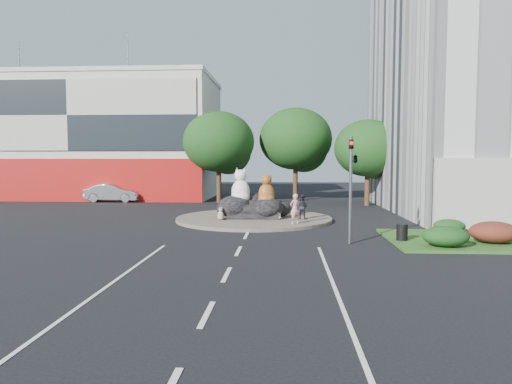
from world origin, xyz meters
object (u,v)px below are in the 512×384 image
cat_white (241,186)px  litter_bin (402,232)px  kitten_calico (221,213)px  pedestrian_pink (295,209)px  pedestrian_dark (302,207)px  kitten_white (278,213)px  cat_tabby (266,189)px  parked_car (113,193)px

cat_white → litter_bin: cat_white is taller
kitten_calico → litter_bin: kitten_calico is taller
cat_white → litter_bin: 11.34m
pedestrian_pink → pedestrian_dark: 2.21m
cat_white → pedestrian_dark: (3.92, -0.66, -1.27)m
cat_white → kitten_white: bearing=-20.6°
kitten_white → pedestrian_dark: 1.60m
cat_white → cat_tabby: size_ratio=1.17×
pedestrian_pink → parked_car: 22.18m
kitten_calico → litter_bin: size_ratio=1.07×
kitten_white → cat_white: bearing=124.5°
kitten_white → parked_car: bearing=106.3°
cat_tabby → kitten_calico: (-2.78, -1.01, -1.47)m
cat_white → kitten_calico: cat_white is taller
pedestrian_dark → pedestrian_pink: bearing=102.7°
cat_white → pedestrian_pink: 4.58m
kitten_calico → litter_bin: bearing=-9.2°
kitten_calico → kitten_white: (3.52, 0.38, -0.03)m
cat_white → parked_car: cat_white is taller
kitten_calico → parked_car: parked_car is taller
kitten_calico → pedestrian_dark: bearing=31.6°
kitten_calico → kitten_white: bearing=29.8°
litter_bin → cat_white: bearing=138.2°
cat_white → kitten_white: cat_white is taller
cat_white → kitten_white: 3.09m
cat_white → pedestrian_pink: (3.42, -2.81, -1.17)m
cat_white → pedestrian_pink: bearing=-38.0°
pedestrian_pink → litter_bin: 6.81m
cat_white → pedestrian_dark: size_ratio=1.48×
kitten_calico → parked_car: size_ratio=0.16×
cat_tabby → pedestrian_dark: bearing=-16.9°
cat_tabby → pedestrian_pink: bearing=-63.6°
kitten_calico → litter_bin: 11.26m
pedestrian_dark → parked_car: size_ratio=0.31×
pedestrian_pink → pedestrian_dark: size_ratio=1.12×
cat_tabby → pedestrian_dark: (2.25, -0.32, -1.10)m
kitten_calico → cat_tabby: bearing=43.7°
cat_tabby → kitten_white: 1.79m
pedestrian_dark → parked_car: pedestrian_dark is taller
kitten_white → pedestrian_dark: size_ratio=0.49×
pedestrian_pink → cat_tabby: bearing=-90.7°
cat_tabby → litter_bin: cat_tabby is taller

